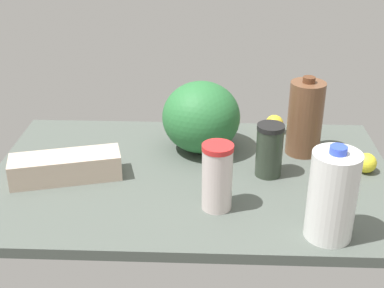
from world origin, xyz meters
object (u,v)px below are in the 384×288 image
lime_loose (340,187)px  tumbler_cup (217,177)px  shaker_bottle (269,150)px  lemon_near_front (366,163)px  chocolate_milk_jug (305,118)px  egg_carton (66,167)px  lemon_beside_bowl (274,124)px  milk_jug (332,195)px  watermelon (201,117)px

lime_loose → tumbler_cup: bearing=-168.1°
shaker_bottle → lemon_near_front: 30.14cm
chocolate_milk_jug → lemon_near_front: chocolate_milk_jug is taller
egg_carton → chocolate_milk_jug: 74.96cm
chocolate_milk_jug → lemon_beside_bowl: bearing=117.2°
milk_jug → lime_loose: (6.91, 18.80, -8.85)cm
egg_carton → watermelon: bearing=13.1°
shaker_bottle → lemon_near_front: size_ratio=2.69×
tumbler_cup → watermelon: watermelon is taller
egg_carton → chocolate_milk_jug: size_ratio=1.24×
shaker_bottle → chocolate_milk_jug: bearing=50.8°
egg_carton → shaker_bottle: bearing=-10.2°
chocolate_milk_jug → watermelon: 32.75cm
lime_loose → shaker_bottle: bearing=149.2°
egg_carton → shaker_bottle: shaker_bottle is taller
tumbler_cup → egg_carton: (-44.14, 13.66, -5.57)cm
milk_jug → lemon_beside_bowl: size_ratio=3.87×
shaker_bottle → lime_loose: shaker_bottle is taller
lemon_near_front → watermelon: bearing=165.2°
tumbler_cup → watermelon: (-5.10, 34.50, 2.03)cm
egg_carton → watermelon: 44.90cm
watermelon → lemon_near_front: watermelon is taller
shaker_bottle → milk_jug: size_ratio=0.66×
lemon_near_front → egg_carton: bearing=-175.1°
shaker_bottle → lemon_near_front: shaker_bottle is taller
watermelon → tumbler_cup: bearing=-81.6°
shaker_bottle → watermelon: bearing=142.1°
lemon_near_front → lime_loose: lemon_near_front is taller
tumbler_cup → shaker_bottle: tumbler_cup is taller
milk_jug → lemon_near_front: size_ratio=4.09×
egg_carton → lemon_beside_bowl: (64.16, 34.79, -0.62)cm
egg_carton → lemon_near_front: egg_carton is taller
milk_jug → watermelon: milk_jug is taller
watermelon → lemon_beside_bowl: bearing=29.1°
milk_jug → tumbler_cup: bearing=157.1°
tumbler_cup → lemon_beside_bowl: (20.02, 48.45, -6.19)cm
lemon_near_front → lemon_beside_bowl: 36.86cm
lime_loose → watermelon: bearing=145.3°
tumbler_cup → milk_jug: 29.84cm
shaker_bottle → milk_jug: bearing=-68.1°
watermelon → lemon_near_front: 52.41cm
shaker_bottle → chocolate_milk_jug: chocolate_milk_jug is taller
egg_carton → lemon_beside_bowl: size_ratio=5.00×
lemon_near_front → lime_loose: (-10.58, -14.05, -0.35)cm
egg_carton → lemon_beside_bowl: egg_carton is taller
chocolate_milk_jug → tumbler_cup: bearing=-129.4°
egg_carton → shaker_bottle: (59.47, 4.91, 4.32)cm
shaker_bottle → milk_jug: (12.10, -30.15, 3.40)cm
milk_jug → watermelon: (-32.52, 46.08, -0.11)cm
egg_carton → lemon_beside_bowl: bearing=13.5°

